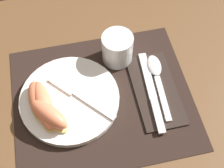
{
  "coord_description": "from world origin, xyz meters",
  "views": [
    {
      "loc": [
        -0.05,
        -0.35,
        0.65
      ],
      "look_at": [
        0.03,
        0.02,
        0.02
      ],
      "focal_mm": 50.0,
      "sensor_mm": 36.0,
      "label": 1
    }
  ],
  "objects": [
    {
      "name": "citrus_wedge_0",
      "position": [
        -0.15,
        0.01,
        0.03
      ],
      "size": [
        0.05,
        0.11,
        0.03
      ],
      "color": "#F4DB84",
      "rests_on": "plate"
    },
    {
      "name": "ground_plane",
      "position": [
        0.0,
        0.0,
        0.0
      ],
      "size": [
        3.0,
        3.0,
        0.0
      ],
      "primitive_type": "plane",
      "color": "brown"
    },
    {
      "name": "knife",
      "position": [
        0.12,
        -0.02,
        0.01
      ],
      "size": [
        0.03,
        0.22,
        0.01
      ],
      "color": "silver",
      "rests_on": "napkin"
    },
    {
      "name": "plate",
      "position": [
        -0.08,
        0.01,
        0.01
      ],
      "size": [
        0.23,
        0.23,
        0.02
      ],
      "color": "white",
      "rests_on": "placemat"
    },
    {
      "name": "napkin",
      "position": [
        0.13,
        -0.01,
        0.01
      ],
      "size": [
        0.1,
        0.21,
        0.0
      ],
      "color": "#2D231E",
      "rests_on": "placemat"
    },
    {
      "name": "citrus_wedge_1",
      "position": [
        -0.13,
        -0.01,
        0.04
      ],
      "size": [
        0.06,
        0.13,
        0.04
      ],
      "color": "#F4DB84",
      "rests_on": "plate"
    },
    {
      "name": "citrus_wedge_2",
      "position": [
        -0.12,
        -0.04,
        0.04
      ],
      "size": [
        0.1,
        0.11,
        0.05
      ],
      "color": "#F4DB84",
      "rests_on": "plate"
    },
    {
      "name": "spoon",
      "position": [
        0.14,
        0.03,
        0.01
      ],
      "size": [
        0.04,
        0.18,
        0.01
      ],
      "color": "silver",
      "rests_on": "napkin"
    },
    {
      "name": "fork",
      "position": [
        -0.06,
        0.01,
        0.02
      ],
      "size": [
        0.14,
        0.15,
        0.0
      ],
      "color": "silver",
      "rests_on": "plate"
    },
    {
      "name": "juice_glass",
      "position": [
        0.06,
        0.11,
        0.04
      ],
      "size": [
        0.08,
        0.08,
        0.08
      ],
      "color": "silver",
      "rests_on": "placemat"
    },
    {
      "name": "placemat",
      "position": [
        0.0,
        0.0,
        0.0
      ],
      "size": [
        0.42,
        0.36,
        0.0
      ],
      "color": "black",
      "rests_on": "ground_plane"
    }
  ]
}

